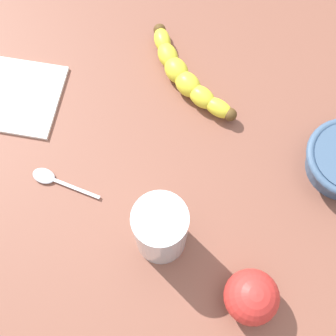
{
  "coord_description": "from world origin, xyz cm",
  "views": [
    {
      "loc": [
        -22.18,
        12.92,
        67.29
      ],
      "look_at": [
        0.35,
        3.32,
        5.0
      ],
      "focal_mm": 47.92,
      "sensor_mm": 36.0,
      "label": 1
    }
  ],
  "objects_px": {
    "banana": "(185,75)",
    "smoothie_glass": "(161,230)",
    "apple_fruit": "(251,297)",
    "teaspoon": "(48,177)"
  },
  "relations": [
    {
      "from": "banana",
      "to": "smoothie_glass",
      "type": "relative_size",
      "value": 1.84
    },
    {
      "from": "smoothie_glass",
      "to": "apple_fruit",
      "type": "height_order",
      "value": "smoothie_glass"
    },
    {
      "from": "teaspoon",
      "to": "apple_fruit",
      "type": "bearing_deg",
      "value": 170.43
    },
    {
      "from": "banana",
      "to": "apple_fruit",
      "type": "distance_m",
      "value": 0.36
    },
    {
      "from": "smoothie_glass",
      "to": "banana",
      "type": "bearing_deg",
      "value": -31.2
    },
    {
      "from": "apple_fruit",
      "to": "teaspoon",
      "type": "distance_m",
      "value": 0.34
    },
    {
      "from": "smoothie_glass",
      "to": "teaspoon",
      "type": "xyz_separation_m",
      "value": [
        0.15,
        0.12,
        -0.05
      ]
    },
    {
      "from": "smoothie_glass",
      "to": "apple_fruit",
      "type": "distance_m",
      "value": 0.15
    },
    {
      "from": "banana",
      "to": "apple_fruit",
      "type": "height_order",
      "value": "apple_fruit"
    },
    {
      "from": "smoothie_glass",
      "to": "apple_fruit",
      "type": "relative_size",
      "value": 1.59
    }
  ]
}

